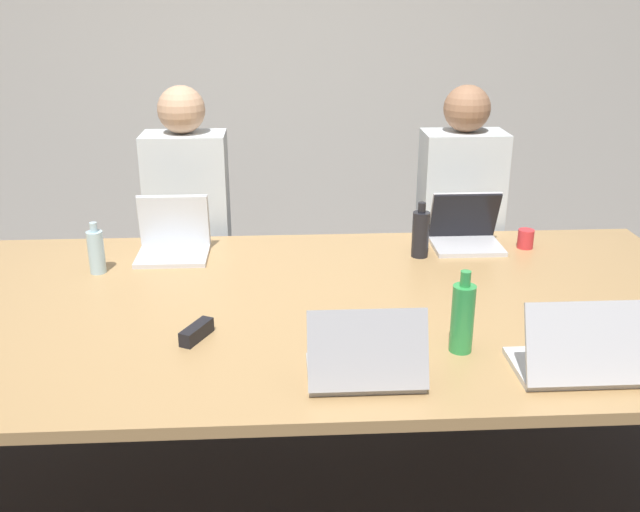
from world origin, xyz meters
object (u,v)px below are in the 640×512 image
person_far_right (458,233)px  cup_far_right (526,239)px  bottle_near_right (463,317)px  bottle_far_midleft (96,251)px  bottle_far_right (421,233)px  person_far_midleft (190,235)px  laptop_far_right (466,231)px  laptop_far_midleft (173,238)px  stapler (197,332)px  laptop_near_midright (366,361)px  laptop_near_right (578,355)px

person_far_right → cup_far_right: person_far_right is taller
person_far_right → bottle_near_right: 1.40m
cup_far_right → bottle_far_midleft: (-1.86, -0.19, 0.05)m
person_far_right → bottle_far_right: bearing=-121.0°
bottle_far_right → person_far_midleft: 1.20m
laptop_far_right → bottle_near_right: (-0.26, -0.99, 0.05)m
laptop_far_right → person_far_right: size_ratio=0.22×
bottle_far_right → laptop_far_midleft: laptop_far_midleft is taller
bottle_far_right → bottle_far_midleft: size_ratio=1.13×
bottle_far_right → bottle_near_right: bearing=-91.9°
laptop_far_right → stapler: bearing=-142.8°
cup_far_right → bottle_near_right: bottle_near_right is taller
laptop_far_right → bottle_near_right: bearing=-104.8°
laptop_far_right → cup_far_right: 0.27m
bottle_far_right → stapler: bearing=-140.7°
bottle_far_right → laptop_far_midleft: bearing=175.5°
laptop_far_right → stapler: (-1.13, -0.86, -0.05)m
laptop_near_midright → bottle_far_right: bearing=-109.1°
bottle_near_right → stapler: bearing=171.5°
person_far_midleft → stapler: size_ratio=9.45×
laptop_near_midright → cup_far_right: laptop_near_midright is taller
bottle_far_right → cup_far_right: bearing=9.1°
laptop_far_right → person_far_midleft: 1.37m
bottle_near_right → laptop_far_midleft: bottle_near_right is taller
person_far_midleft → bottle_far_midleft: person_far_midleft is taller
bottle_far_right → stapler: size_ratio=1.60×
laptop_far_right → bottle_far_right: 0.27m
bottle_near_right → stapler: 0.88m
laptop_near_right → person_far_midleft: bearing=-49.4°
bottle_far_right → stapler: 1.16m
laptop_near_midright → laptop_far_right: size_ratio=1.12×
laptop_far_midleft → laptop_near_midright: bearing=-57.5°
cup_far_right → laptop_near_midright: bearing=-127.4°
laptop_near_right → stapler: (-1.18, 0.31, -0.05)m
person_far_right → cup_far_right: size_ratio=16.93×
laptop_near_right → bottle_near_right: bearing=-30.4°
person_far_midleft → person_far_right: bearing=-1.7°
laptop_near_right → bottle_far_midleft: 1.89m
cup_far_right → laptop_far_midleft: 1.58m
laptop_near_right → bottle_near_right: size_ratio=1.31×
laptop_far_right → person_far_midleft: (-1.30, 0.40, -0.14)m
person_far_right → laptop_far_midleft: bearing=-163.6°
person_far_right → stapler: size_ratio=9.44×
laptop_far_right → laptop_near_right: 1.17m
cup_far_right → laptop_far_midleft: size_ratio=0.28×
laptop_near_right → person_far_midleft: 2.08m
laptop_far_midleft → person_far_midleft: person_far_midleft is taller
laptop_near_midright → bottle_near_right: bearing=-151.5°
bottle_far_midleft → stapler: size_ratio=1.42×
laptop_far_right → bottle_near_right: size_ratio=1.12×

